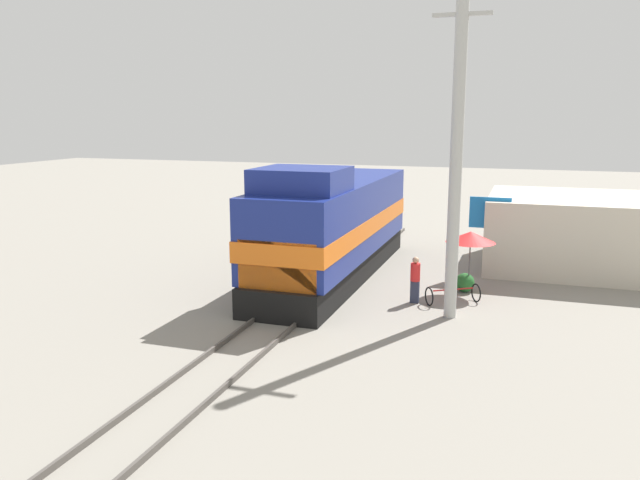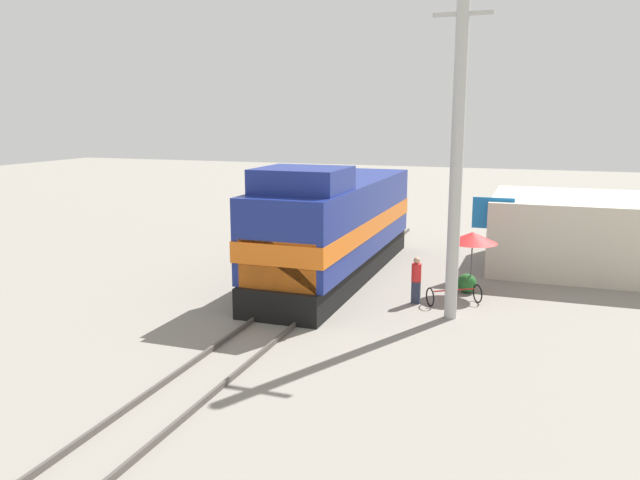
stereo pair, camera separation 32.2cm
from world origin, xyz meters
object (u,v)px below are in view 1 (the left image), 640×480
object	(u,v)px
billboard_sign	(490,219)
person_bystander	(415,278)
bicycle	(453,294)
vendor_umbrella	(471,237)
locomotive	(332,228)
utility_pole	(457,150)

from	to	relation	value
billboard_sign	person_bystander	distance (m)	5.34
bicycle	billboard_sign	bearing A→B (deg)	135.44
vendor_umbrella	billboard_sign	bearing A→B (deg)	79.93
bicycle	locomotive	bearing A→B (deg)	-144.89
person_bystander	bicycle	distance (m)	1.44
utility_pole	bicycle	xyz separation A→B (m)	(-0.08, 1.49, -5.11)
utility_pole	bicycle	distance (m)	5.32
utility_pole	bicycle	size ratio (longest dim) A/B	5.63
utility_pole	person_bystander	xyz separation A→B (m)	(-1.37, 1.19, -4.55)
locomotive	person_bystander	distance (m)	4.61
vendor_umbrella	locomotive	bearing A→B (deg)	175.41
vendor_umbrella	utility_pole	bearing A→B (deg)	-95.60
person_bystander	utility_pole	bearing A→B (deg)	-40.89
bicycle	utility_pole	bearing A→B (deg)	-29.90
bicycle	person_bystander	bearing A→B (deg)	-109.99
utility_pole	billboard_sign	world-z (taller)	utility_pole
utility_pole	vendor_umbrella	size ratio (longest dim) A/B	4.62
vendor_umbrella	bicycle	bearing A→B (deg)	-103.70
person_bystander	billboard_sign	bearing A→B (deg)	64.99
billboard_sign	person_bystander	xyz separation A→B (m)	(-2.17, -4.64, -1.50)
billboard_sign	person_bystander	bearing A→B (deg)	-115.01
utility_pole	vendor_umbrella	distance (m)	4.54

